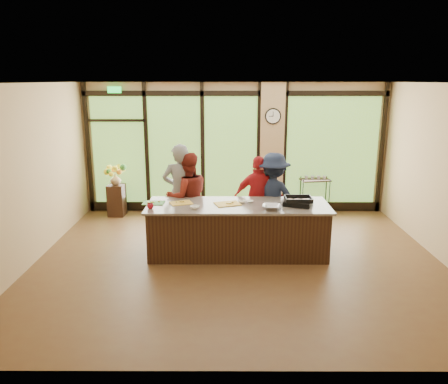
{
  "coord_description": "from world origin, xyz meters",
  "views": [
    {
      "loc": [
        -0.22,
        -7.07,
        3.05
      ],
      "look_at": [
        -0.25,
        0.4,
        1.12
      ],
      "focal_mm": 35.0,
      "sensor_mm": 36.0,
      "label": 1
    }
  ],
  "objects_px": {
    "island_base": "(238,230)",
    "flower_stand": "(117,200)",
    "roasting_pan": "(298,203)",
    "bar_cart": "(315,191)",
    "cook_right": "(273,197)",
    "cook_left": "(181,193)"
  },
  "relations": [
    {
      "from": "island_base",
      "to": "flower_stand",
      "type": "bearing_deg",
      "value": 139.97
    },
    {
      "from": "roasting_pan",
      "to": "bar_cart",
      "type": "bearing_deg",
      "value": 93.74
    },
    {
      "from": "flower_stand",
      "to": "cook_right",
      "type": "bearing_deg",
      "value": -20.69
    },
    {
      "from": "roasting_pan",
      "to": "bar_cart",
      "type": "relative_size",
      "value": 0.51
    },
    {
      "from": "island_base",
      "to": "cook_right",
      "type": "bearing_deg",
      "value": 46.05
    },
    {
      "from": "island_base",
      "to": "cook_right",
      "type": "distance_m",
      "value": 1.09
    },
    {
      "from": "bar_cart",
      "to": "island_base",
      "type": "bearing_deg",
      "value": -137.21
    },
    {
      "from": "cook_right",
      "to": "roasting_pan",
      "type": "distance_m",
      "value": 0.86
    },
    {
      "from": "roasting_pan",
      "to": "flower_stand",
      "type": "xyz_separation_m",
      "value": [
        -3.77,
        2.34,
        -0.6
      ]
    },
    {
      "from": "island_base",
      "to": "cook_left",
      "type": "height_order",
      "value": "cook_left"
    },
    {
      "from": "flower_stand",
      "to": "cook_left",
      "type": "bearing_deg",
      "value": -39.66
    },
    {
      "from": "cook_left",
      "to": "cook_right",
      "type": "distance_m",
      "value": 1.79
    },
    {
      "from": "roasting_pan",
      "to": "bar_cart",
      "type": "height_order",
      "value": "roasting_pan"
    },
    {
      "from": "cook_right",
      "to": "flower_stand",
      "type": "xyz_separation_m",
      "value": [
        -3.42,
        1.56,
        -0.49
      ]
    },
    {
      "from": "roasting_pan",
      "to": "cook_left",
      "type": "bearing_deg",
      "value": -178.51
    },
    {
      "from": "cook_right",
      "to": "flower_stand",
      "type": "relative_size",
      "value": 2.36
    },
    {
      "from": "cook_right",
      "to": "flower_stand",
      "type": "bearing_deg",
      "value": -3.93
    },
    {
      "from": "flower_stand",
      "to": "roasting_pan",
      "type": "bearing_deg",
      "value": -27.97
    },
    {
      "from": "cook_left",
      "to": "roasting_pan",
      "type": "distance_m",
      "value": 2.27
    },
    {
      "from": "cook_left",
      "to": "roasting_pan",
      "type": "relative_size",
      "value": 4.08
    },
    {
      "from": "cook_right",
      "to": "bar_cart",
      "type": "bearing_deg",
      "value": -103.24
    },
    {
      "from": "cook_left",
      "to": "bar_cart",
      "type": "bearing_deg",
      "value": -150.55
    }
  ]
}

